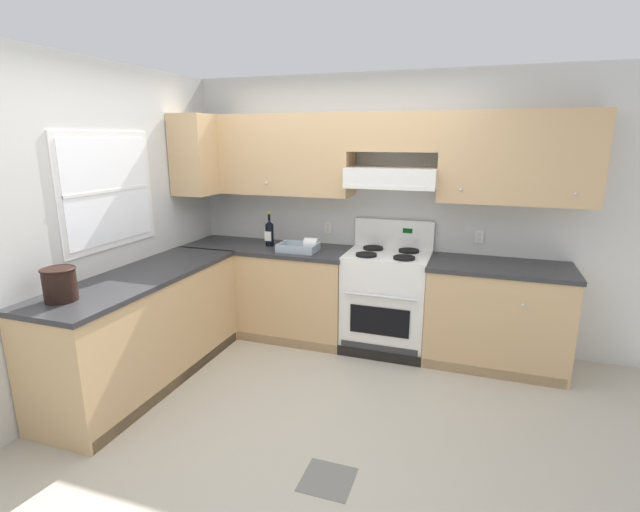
% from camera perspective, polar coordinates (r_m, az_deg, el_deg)
% --- Properties ---
extents(ground_plane, '(7.04, 7.04, 0.00)m').
position_cam_1_polar(ground_plane, '(3.70, -4.06, -17.78)').
color(ground_plane, '#B2AA99').
extents(floor_accent_tile, '(0.30, 0.30, 0.01)m').
position_cam_1_polar(floor_accent_tile, '(3.05, 0.92, -25.60)').
color(floor_accent_tile, slate).
rests_on(floor_accent_tile, ground_plane).
extents(wall_back, '(4.68, 0.57, 2.55)m').
position_cam_1_polar(wall_back, '(4.51, 8.17, 7.97)').
color(wall_back, silver).
rests_on(wall_back, ground_plane).
extents(wall_left, '(0.47, 4.00, 2.55)m').
position_cam_1_polar(wall_left, '(4.26, -23.31, 4.75)').
color(wall_left, silver).
rests_on(wall_left, ground_plane).
extents(counter_back_run, '(3.60, 0.65, 0.91)m').
position_cam_1_polar(counter_back_run, '(4.51, 4.37, -5.35)').
color(counter_back_run, tan).
rests_on(counter_back_run, ground_plane).
extents(counter_left_run, '(0.63, 1.91, 0.91)m').
position_cam_1_polar(counter_left_run, '(4.09, -20.60, -8.33)').
color(counter_left_run, tan).
rests_on(counter_left_run, ground_plane).
extents(stove, '(0.76, 0.62, 1.20)m').
position_cam_1_polar(stove, '(4.45, 8.10, -5.35)').
color(stove, white).
rests_on(stove, ground_plane).
extents(wine_bottle, '(0.08, 0.08, 0.34)m').
position_cam_1_polar(wine_bottle, '(4.68, -6.18, 2.87)').
color(wine_bottle, black).
rests_on(wine_bottle, counter_back_run).
extents(bowl, '(0.37, 0.25, 0.07)m').
position_cam_1_polar(bowl, '(4.46, -2.69, 0.91)').
color(bowl, '#9EADB7').
rests_on(bowl, counter_back_run).
extents(bucket, '(0.22, 0.22, 0.22)m').
position_cam_1_polar(bucket, '(3.52, -29.19, -2.97)').
color(bucket, black).
rests_on(bucket, counter_left_run).
extents(paper_towel_roll, '(0.14, 0.11, 0.11)m').
position_cam_1_polar(paper_towel_roll, '(4.52, -1.05, 1.53)').
color(paper_towel_roll, white).
rests_on(paper_towel_roll, counter_back_run).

